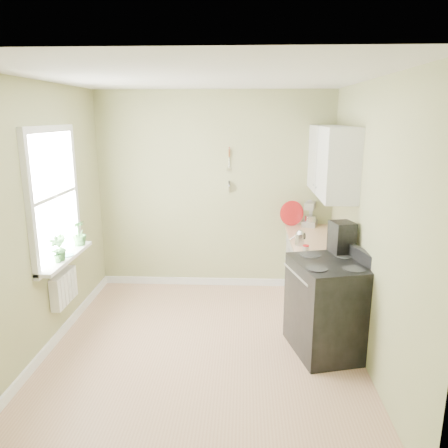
{
  "coord_description": "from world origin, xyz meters",
  "views": [
    {
      "loc": [
        0.41,
        -4.09,
        2.37
      ],
      "look_at": [
        0.19,
        0.55,
        1.21
      ],
      "focal_mm": 35.0,
      "sensor_mm": 36.0,
      "label": 1
    }
  ],
  "objects_px": {
    "stand_mixer": "(310,214)",
    "coffee_maker": "(341,241)",
    "kettle": "(300,238)",
    "stove": "(329,306)"
  },
  "relations": [
    {
      "from": "stand_mixer",
      "to": "coffee_maker",
      "type": "height_order",
      "value": "coffee_maker"
    },
    {
      "from": "stove",
      "to": "coffee_maker",
      "type": "xyz_separation_m",
      "value": [
        0.15,
        0.32,
        0.6
      ]
    },
    {
      "from": "stand_mixer",
      "to": "coffee_maker",
      "type": "bearing_deg",
      "value": -84.52
    },
    {
      "from": "stand_mixer",
      "to": "kettle",
      "type": "relative_size",
      "value": 2.03
    },
    {
      "from": "stove",
      "to": "stand_mixer",
      "type": "xyz_separation_m",
      "value": [
        0.02,
        1.69,
        0.57
      ]
    },
    {
      "from": "kettle",
      "to": "stove",
      "type": "bearing_deg",
      "value": -72.59
    },
    {
      "from": "stand_mixer",
      "to": "kettle",
      "type": "xyz_separation_m",
      "value": [
        -0.25,
        -0.96,
        -0.06
      ]
    },
    {
      "from": "stove",
      "to": "stand_mixer",
      "type": "height_order",
      "value": "stand_mixer"
    },
    {
      "from": "stand_mixer",
      "to": "coffee_maker",
      "type": "xyz_separation_m",
      "value": [
        0.13,
        -1.37,
        0.03
      ]
    },
    {
      "from": "stand_mixer",
      "to": "kettle",
      "type": "height_order",
      "value": "stand_mixer"
    }
  ]
}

